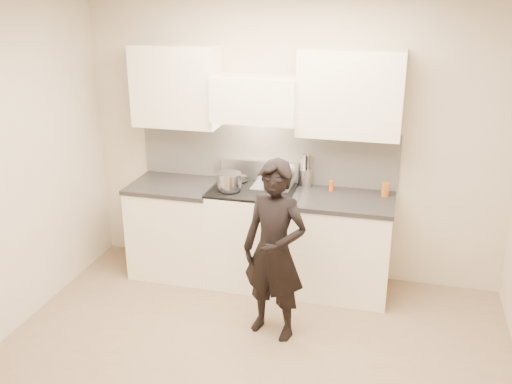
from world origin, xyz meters
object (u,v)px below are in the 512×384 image
stove (253,234)px  wok (277,174)px  person (274,251)px  utensil_crock (306,176)px  counter_right (340,245)px

stove → wok: size_ratio=2.45×
wok → person: bearing=-78.6°
wok → utensil_crock: size_ratio=1.27×
wok → counter_right: bearing=-12.9°
stove → wok: 0.62m
utensil_crock → person: size_ratio=0.21×
counter_right → utensil_crock: (-0.38, 0.24, 0.55)m
wok → person: person is taller
counter_right → person: (-0.43, -0.84, 0.28)m
utensil_crock → person: person is taller
stove → counter_right: size_ratio=1.04×
stove → wok: bearing=35.9°
person → wok: bearing=116.6°
person → utensil_crock: bearing=102.4°
stove → wok: wok is taller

